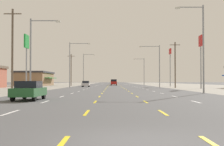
% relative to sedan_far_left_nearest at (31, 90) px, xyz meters
% --- Properties ---
extents(ground_plane, '(572.00, 572.00, 0.00)m').
position_rel_sedan_far_left_nearest_xyz_m(ground_plane, '(6.90, 49.40, -0.76)').
color(ground_plane, '#4C4C4F').
extents(lot_apron_left, '(28.00, 440.00, 0.01)m').
position_rel_sedan_far_left_nearest_xyz_m(lot_apron_left, '(-17.85, 49.40, -0.75)').
color(lot_apron_left, gray).
rests_on(lot_apron_left, ground).
extents(lot_apron_right, '(28.00, 440.00, 0.01)m').
position_rel_sedan_far_left_nearest_xyz_m(lot_apron_right, '(31.65, 49.40, -0.75)').
color(lot_apron_right, gray).
rests_on(lot_apron_right, ground).
extents(lane_markings, '(10.64, 227.60, 0.01)m').
position_rel_sedan_far_left_nearest_xyz_m(lane_markings, '(6.90, 87.90, -0.75)').
color(lane_markings, white).
rests_on(lane_markings, ground).
extents(signal_span_wire, '(25.85, 0.53, 9.56)m').
position_rel_sedan_far_left_nearest_xyz_m(signal_span_wire, '(6.92, -6.96, 4.66)').
color(signal_span_wire, brown).
rests_on(signal_span_wire, ground).
extents(sedan_far_left_nearest, '(1.80, 4.50, 1.46)m').
position_rel_sedan_far_left_nearest_xyz_m(sedan_far_left_nearest, '(0.00, 0.00, 0.00)').
color(sedan_far_left_nearest, '#235B2D').
rests_on(sedan_far_left_nearest, ground).
extents(sedan_far_left_near, '(1.80, 4.50, 1.46)m').
position_rel_sedan_far_left_nearest_xyz_m(sedan_far_left_near, '(-0.20, 55.02, 0.00)').
color(sedan_far_left_near, silver).
rests_on(sedan_far_left_near, ground).
extents(suv_center_turn_mid, '(1.98, 4.90, 1.98)m').
position_rel_sedan_far_left_nearest_xyz_m(suv_center_turn_mid, '(6.89, 78.80, 0.27)').
color(suv_center_turn_mid, red).
rests_on(suv_center_turn_mid, ground).
extents(hatchback_center_turn_midfar, '(1.72, 3.90, 1.54)m').
position_rel_sedan_far_left_nearest_xyz_m(hatchback_center_turn_midfar, '(6.66, 101.73, 0.03)').
color(hatchback_center_turn_midfar, silver).
rests_on(hatchback_center_turn_midfar, ground).
extents(storefront_left_row_2, '(10.21, 18.03, 4.33)m').
position_rel_sedan_far_left_nearest_xyz_m(storefront_left_row_2, '(-17.53, 73.93, 1.43)').
color(storefront_left_row_2, '#8C6B4C').
rests_on(storefront_left_row_2, ground).
extents(pole_sign_left_row_1, '(0.24, 2.32, 8.74)m').
position_rel_sedan_far_left_nearest_xyz_m(pole_sign_left_row_1, '(-7.15, 25.67, 5.99)').
color(pole_sign_left_row_1, gray).
rests_on(pole_sign_left_row_1, ground).
extents(pole_sign_right_row_1, '(0.24, 2.23, 10.10)m').
position_rel_sedan_far_left_nearest_xyz_m(pole_sign_right_row_1, '(23.10, 35.65, 7.00)').
color(pole_sign_right_row_1, gray).
rests_on(pole_sign_right_row_1, ground).
extents(pole_sign_right_row_2, '(0.24, 2.34, 9.98)m').
position_rel_sedan_far_left_nearest_xyz_m(pole_sign_right_row_2, '(21.62, 59.23, 6.81)').
color(pole_sign_right_row_2, gray).
rests_on(pole_sign_right_row_2, ground).
extents(streetlight_left_row_0, '(3.58, 0.26, 8.81)m').
position_rel_sedan_far_left_nearest_xyz_m(streetlight_left_row_0, '(-2.88, 12.98, 4.34)').
color(streetlight_left_row_0, gray).
rests_on(streetlight_left_row_0, ground).
extents(streetlight_right_row_0, '(3.36, 0.26, 10.40)m').
position_rel_sedan_far_left_nearest_xyz_m(streetlight_right_row_0, '(16.77, 12.98, 5.13)').
color(streetlight_right_row_0, gray).
rests_on(streetlight_right_row_0, ground).
extents(streetlight_left_row_1, '(4.79, 0.26, 10.18)m').
position_rel_sedan_far_left_nearest_xyz_m(streetlight_left_row_1, '(-2.74, 47.44, 5.19)').
color(streetlight_left_row_1, gray).
rests_on(streetlight_left_row_1, ground).
extents(streetlight_right_row_1, '(4.68, 0.26, 9.53)m').
position_rel_sedan_far_left_nearest_xyz_m(streetlight_right_row_1, '(16.54, 47.44, 4.84)').
color(streetlight_right_row_1, gray).
rests_on(streetlight_right_row_1, ground).
extents(streetlight_left_row_2, '(3.78, 0.26, 10.58)m').
position_rel_sedan_far_left_nearest_xyz_m(streetlight_left_row_2, '(-2.91, 81.91, 5.28)').
color(streetlight_left_row_2, gray).
rests_on(streetlight_left_row_2, ground).
extents(streetlight_right_row_2, '(3.63, 0.26, 9.08)m').
position_rel_sedan_far_left_nearest_xyz_m(streetlight_right_row_2, '(16.69, 81.91, 4.48)').
color(streetlight_right_row_2, gray).
rests_on(streetlight_right_row_2, ground).
extents(utility_pole_left_row_0, '(2.20, 0.26, 10.38)m').
position_rel_sedan_far_left_nearest_xyz_m(utility_pole_left_row_0, '(-5.99, 14.92, 4.63)').
color(utility_pole_left_row_0, brown).
rests_on(utility_pole_left_row_0, ground).
extents(utility_pole_right_row_1, '(2.20, 0.26, 9.71)m').
position_rel_sedan_far_left_nearest_xyz_m(utility_pole_right_row_1, '(19.69, 42.97, 4.30)').
color(utility_pole_right_row_1, brown).
rests_on(utility_pole_right_row_1, ground).
extents(utility_pole_left_row_2, '(2.20, 0.26, 9.52)m').
position_rel_sedan_far_left_nearest_xyz_m(utility_pole_left_row_2, '(-5.98, 71.15, 4.20)').
color(utility_pole_left_row_2, brown).
rests_on(utility_pole_left_row_2, ground).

